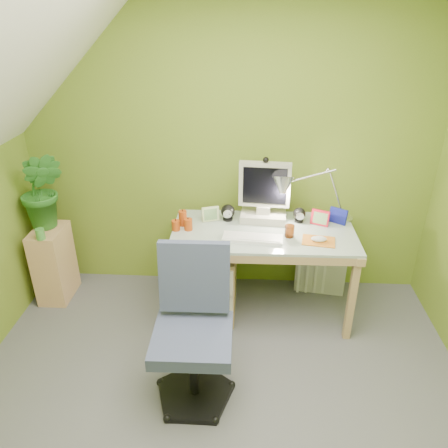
# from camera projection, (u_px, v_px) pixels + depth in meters

# --- Properties ---
(floor) EXTENTS (3.20, 3.20, 0.01)m
(floor) POSITION_uv_depth(u_px,v_px,m) (214.00, 437.00, 2.48)
(floor) COLOR #57575D
(floor) RESTS_ON ground
(wall_back) EXTENTS (3.20, 0.01, 2.40)m
(wall_back) POSITION_uv_depth(u_px,v_px,m) (229.00, 148.00, 3.36)
(wall_back) COLOR olive
(wall_back) RESTS_ON floor
(desk) EXTENTS (1.34, 0.68, 0.71)m
(desk) POSITION_uv_depth(u_px,v_px,m) (262.00, 272.00, 3.35)
(desk) COLOR tan
(desk) RESTS_ON floor
(monitor) EXTENTS (0.40, 0.25, 0.52)m
(monitor) POSITION_uv_depth(u_px,v_px,m) (264.00, 188.00, 3.23)
(monitor) COLOR #B5B3A3
(monitor) RESTS_ON desk
(speaker_left) EXTENTS (0.13, 0.13, 0.13)m
(speaker_left) POSITION_uv_depth(u_px,v_px,m) (228.00, 212.00, 3.32)
(speaker_left) COLOR black
(speaker_left) RESTS_ON desk
(speaker_right) EXTENTS (0.11, 0.11, 0.11)m
(speaker_right) POSITION_uv_depth(u_px,v_px,m) (299.00, 215.00, 3.29)
(speaker_right) COLOR black
(speaker_right) RESTS_ON desk
(keyboard) EXTENTS (0.43, 0.17, 0.02)m
(keyboard) POSITION_uv_depth(u_px,v_px,m) (253.00, 238.00, 3.06)
(keyboard) COLOR white
(keyboard) RESTS_ON desk
(mousepad) EXTENTS (0.25, 0.19, 0.01)m
(mousepad) POSITION_uv_depth(u_px,v_px,m) (319.00, 241.00, 3.04)
(mousepad) COLOR #C66F1F
(mousepad) RESTS_ON desk
(mouse) EXTENTS (0.11, 0.08, 0.04)m
(mouse) POSITION_uv_depth(u_px,v_px,m) (319.00, 239.00, 3.03)
(mouse) COLOR silver
(mouse) RESTS_ON mousepad
(amber_tumbler) EXTENTS (0.07, 0.07, 0.09)m
(amber_tumbler) POSITION_uv_depth(u_px,v_px,m) (290.00, 231.00, 3.09)
(amber_tumbler) COLOR #914215
(amber_tumbler) RESTS_ON desk
(candle_cluster) EXTENTS (0.16, 0.14, 0.12)m
(candle_cluster) POSITION_uv_depth(u_px,v_px,m) (182.00, 221.00, 3.20)
(candle_cluster) COLOR #AD3E0E
(candle_cluster) RESTS_ON desk
(photo_frame_red) EXTENTS (0.13, 0.07, 0.12)m
(photo_frame_red) POSITION_uv_depth(u_px,v_px,m) (320.00, 218.00, 3.25)
(photo_frame_red) COLOR red
(photo_frame_red) RESTS_ON desk
(photo_frame_blue) EXTENTS (0.12, 0.09, 0.12)m
(photo_frame_blue) POSITION_uv_depth(u_px,v_px,m) (338.00, 216.00, 3.27)
(photo_frame_blue) COLOR navy
(photo_frame_blue) RESTS_ON desk
(photo_frame_green) EXTENTS (0.13, 0.06, 0.11)m
(photo_frame_green) POSITION_uv_depth(u_px,v_px,m) (211.00, 214.00, 3.31)
(photo_frame_green) COLOR beige
(photo_frame_green) RESTS_ON desk
(desk_lamp) EXTENTS (0.63, 0.36, 0.63)m
(desk_lamp) POSITION_uv_depth(u_px,v_px,m) (327.00, 182.00, 3.18)
(desk_lamp) COLOR #B0B0B4
(desk_lamp) RESTS_ON desk
(side_ledge) EXTENTS (0.23, 0.35, 0.62)m
(side_ledge) POSITION_uv_depth(u_px,v_px,m) (54.00, 263.00, 3.54)
(side_ledge) COLOR tan
(side_ledge) RESTS_ON floor
(potted_plant) EXTENTS (0.34, 0.28, 0.62)m
(potted_plant) POSITION_uv_depth(u_px,v_px,m) (42.00, 190.00, 3.31)
(potted_plant) COLOR #2A6A23
(potted_plant) RESTS_ON side_ledge
(green_cup) EXTENTS (0.08, 0.08, 0.08)m
(green_cup) POSITION_uv_depth(u_px,v_px,m) (40.00, 234.00, 3.25)
(green_cup) COLOR #4C9940
(green_cup) RESTS_ON side_ledge
(task_chair) EXTENTS (0.53, 0.53, 0.95)m
(task_chair) POSITION_uv_depth(u_px,v_px,m) (192.00, 337.00, 2.52)
(task_chair) COLOR #39415E
(task_chair) RESTS_ON floor
(radiator) EXTENTS (0.43, 0.22, 0.41)m
(radiator) POSITION_uv_depth(u_px,v_px,m) (320.00, 268.00, 3.68)
(radiator) COLOR silver
(radiator) RESTS_ON floor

